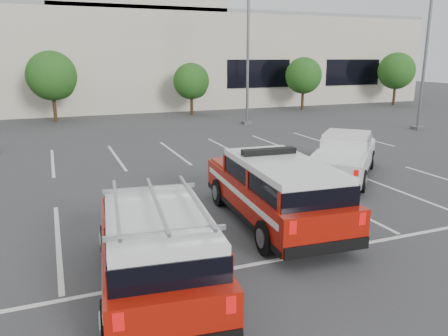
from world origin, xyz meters
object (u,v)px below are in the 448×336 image
object	(u,v)px
convention_building	(109,54)
light_pole_right	(427,44)
tree_right	(304,77)
white_pickup	(344,160)
tree_far_right	(397,72)
fire_chief_suv	(275,195)
tree_mid_right	(192,82)
tree_mid_left	(53,77)
light_pole_mid	(248,45)
ladder_suv	(156,253)

from	to	relation	value
convention_building	light_pole_right	world-z (taller)	convention_building
tree_right	white_pickup	xyz separation A→B (m)	(-10.30, -19.60, -2.13)
tree_far_right	fire_chief_suv	xyz separation A→B (m)	(-25.00, -22.91, -2.23)
tree_mid_right	fire_chief_suv	size ratio (longest dim) A/B	0.69
tree_mid_left	tree_far_right	world-z (taller)	same
fire_chief_suv	tree_mid_left	bearing A→B (deg)	106.33
convention_building	light_pole_mid	distance (m)	17.27
tree_mid_right	ladder_suv	bearing A→B (deg)	-109.16
tree_far_right	white_pickup	xyz separation A→B (m)	(-20.30, -19.60, -2.40)
tree_far_right	tree_right	bearing A→B (deg)	-180.00
tree_mid_left	ladder_suv	world-z (taller)	tree_mid_left
fire_chief_suv	convention_building	bearing A→B (deg)	93.86
tree_mid_left	tree_mid_right	world-z (taller)	tree_mid_left
white_pickup	tree_mid_left	bearing A→B (deg)	160.66
tree_mid_right	light_pole_right	xyz separation A→B (m)	(10.91, -12.05, 2.68)
tree_far_right	light_pole_right	distance (m)	15.24
tree_mid_left	tree_mid_right	size ratio (longest dim) A/B	1.21
convention_building	tree_mid_left	xyz separation A→B (m)	(-5.09, -9.82, -1.68)
tree_mid_left	tree_right	xyz separation A→B (m)	(20.00, -0.00, -0.27)
convention_building	tree_far_right	world-z (taller)	convention_building
convention_building	light_pole_right	size ratio (longest dim) A/B	5.86
tree_mid_right	tree_mid_left	bearing A→B (deg)	180.00
tree_far_right	ladder_suv	xyz separation A→B (m)	(-28.75, -25.20, -2.26)
tree_mid_left	light_pole_mid	world-z (taller)	light_pole_mid
light_pole_mid	light_pole_right	distance (m)	10.82
fire_chief_suv	tree_mid_right	bearing A→B (deg)	81.70
tree_right	light_pole_right	size ratio (longest dim) A/B	0.43
light_pole_right	tree_mid_left	bearing A→B (deg)	150.05
tree_mid_left	white_pickup	xyz separation A→B (m)	(9.70, -19.60, -2.40)
tree_right	tree_far_right	world-z (taller)	tree_far_right
tree_right	white_pickup	distance (m)	22.24
tree_mid_right	tree_far_right	size ratio (longest dim) A/B	0.82
convention_building	tree_right	distance (m)	17.96
tree_right	tree_far_right	bearing A→B (deg)	0.00
convention_building	tree_right	bearing A→B (deg)	-33.37
fire_chief_suv	ladder_suv	world-z (taller)	fire_chief_suv
tree_far_right	fire_chief_suv	size ratio (longest dim) A/B	0.84
tree_right	ladder_suv	bearing A→B (deg)	-126.66
light_pole_mid	fire_chief_suv	world-z (taller)	light_pole_mid
light_pole_right	fire_chief_suv	distance (m)	19.76
white_pickup	fire_chief_suv	bearing A→B (deg)	-100.51
tree_far_right	fire_chief_suv	bearing A→B (deg)	-137.51
tree_right	tree_far_right	xyz separation A→B (m)	(10.00, 0.00, 0.27)
tree_mid_left	light_pole_mid	bearing A→B (deg)	-26.92
light_pole_mid	white_pickup	xyz separation A→B (m)	(-2.21, -13.55, -4.54)
ladder_suv	light_pole_right	bearing A→B (deg)	40.15
convention_building	tree_mid_left	distance (m)	11.19
convention_building	tree_far_right	distance (m)	26.83
tree_right	tree_mid_right	bearing A→B (deg)	-180.00
tree_mid_right	white_pickup	xyz separation A→B (m)	(-0.30, -19.60, -1.86)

